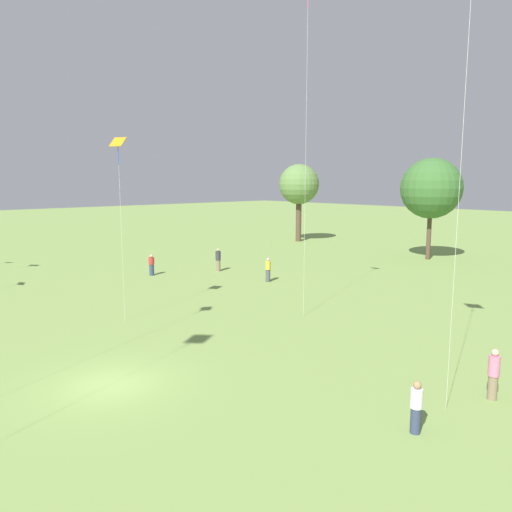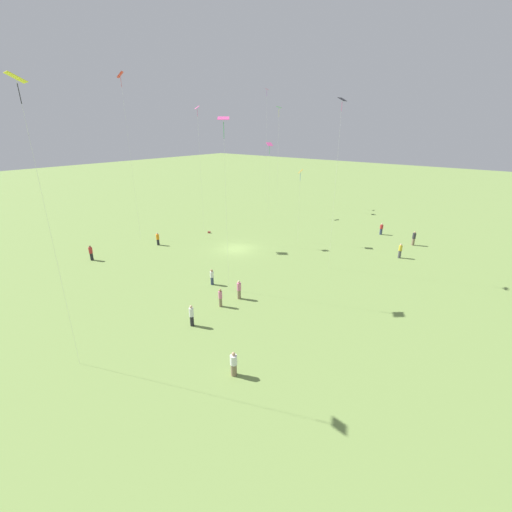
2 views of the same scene
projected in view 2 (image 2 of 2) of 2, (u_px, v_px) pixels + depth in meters
ground_plane at (237, 249)px, 44.51m from camera, size 240.00×240.00×0.00m
person_0 at (220, 298)px, 30.01m from camera, size 0.45×0.45×1.71m
person_1 at (239, 290)px, 31.36m from camera, size 0.54×0.54×1.82m
person_2 at (91, 253)px, 40.44m from camera, size 0.55×0.55×1.85m
person_3 at (212, 277)px, 34.20m from camera, size 0.49×0.49×1.64m
person_4 at (400, 251)px, 41.15m from camera, size 0.56×0.56×1.81m
person_5 at (414, 238)px, 45.53m from camera, size 0.56×0.56×1.93m
person_6 at (192, 315)px, 27.07m from camera, size 0.42×0.42×1.83m
person_7 at (381, 229)px, 50.10m from camera, size 0.47×0.47×1.70m
person_8 at (234, 364)px, 21.66m from camera, size 0.47×0.47×1.73m
person_9 at (158, 239)px, 45.64m from camera, size 0.47×0.47×1.73m
kite_0 at (122, 86)px, 41.66m from camera, size 1.16×1.15×21.13m
kite_1 at (341, 115)px, 32.74m from camera, size 0.80×0.74×17.50m
kite_2 at (269, 147)px, 57.44m from camera, size 1.23×1.17×12.39m
kite_3 at (224, 128)px, 28.05m from camera, size 1.32×1.33×15.70m
kite_4 at (198, 121)px, 43.11m from camera, size 0.78×0.83×17.32m
kite_5 at (20, 98)px, 17.23m from camera, size 0.92×1.00×17.44m
kite_6 at (267, 99)px, 63.74m from camera, size 1.05×1.02×21.55m
kite_7 at (300, 175)px, 44.12m from camera, size 0.90×0.83×9.77m
kite_8 at (279, 113)px, 60.72m from camera, size 1.28×1.27×18.22m
picnic_bag_0 at (209, 232)px, 51.01m from camera, size 0.41×0.45×0.26m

